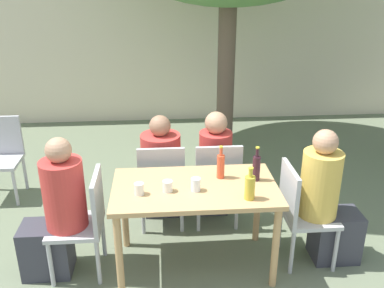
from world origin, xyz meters
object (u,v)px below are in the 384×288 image
Objects in this scene: oil_cruet_2 at (250,187)px; drinking_glass_1 at (139,189)px; soda_bottle_1 at (221,166)px; wine_bottle_0 at (256,167)px; person_seated_0 at (56,216)px; person_seated_1 at (327,204)px; patio_chair_2 at (162,181)px; patio_chair_0 at (85,218)px; person_seated_3 at (214,168)px; dining_table_front at (195,197)px; patio_chair_4 at (1,153)px; drinking_glass_0 at (168,186)px; patio_chair_1 at (300,209)px; drinking_glass_2 at (196,185)px; person_seated_2 at (161,171)px; patio_chair_3 at (217,179)px.

oil_cruet_2 is 0.86m from drinking_glass_1.
wine_bottle_0 is at bearing -13.46° from soda_bottle_1.
person_seated_1 reaches higher than person_seated_0.
soda_bottle_1 reaches higher than patio_chair_2.
patio_chair_0 is 0.57m from drinking_glass_1.
person_seated_3 is at bearing 125.92° from patio_chair_0.
patio_chair_4 is (-2.06, 1.45, -0.16)m from dining_table_front.
drinking_glass_0 is at bearing 84.21° from patio_chair_0.
patio_chair_1 is 0.73× the size of person_seated_0.
drinking_glass_0 is at bearing 178.38° from drinking_glass_2.
person_seated_0 reaches higher than drinking_glass_0.
person_seated_0 is at bearing 90.00° from person_seated_1.
person_seated_2 is 0.95m from soda_bottle_1.
person_seated_0 is (-2.06, -0.00, 0.04)m from patio_chair_1.
patio_chair_2 is 3.01× the size of wine_bottle_0.
person_seated_1 is at bearing 135.55° from person_seated_3.
person_seated_3 reaches higher than wine_bottle_0.
patio_chair_4 is 0.73× the size of person_seated_0.
patio_chair_3 is at bearing -180.00° from patio_chair_2.
patio_chair_1 is 0.80× the size of person_seated_2.
drinking_glass_1 is at bearing -160.66° from soda_bottle_1.
person_seated_0 is 12.94× the size of drinking_glass_1.
person_seated_2 reaches higher than drinking_glass_1.
oil_cruet_2 reaches higher than patio_chair_2.
soda_bottle_1 is 2.70× the size of drinking_glass_2.
drinking_glass_1 is at bearing -171.59° from drinking_glass_0.
patio_chair_2 is at bearing 0.00° from patio_chair_3.
patio_chair_2 is at bearing 113.76° from dining_table_front.
wine_bottle_0 reaches higher than drinking_glass_2.
patio_chair_0 and patio_chair_3 have the same top height.
patio_chair_2 is 0.24m from person_seated_2.
wine_bottle_0 reaches higher than patio_chair_1.
patio_chair_0 reaches higher than dining_table_front.
patio_chair_3 is (1.18, 0.62, 0.00)m from patio_chair_0.
soda_bottle_1 is (1.14, 0.14, 0.37)m from patio_chair_0.
patio_chair_4 is (-2.33, 0.83, 0.00)m from patio_chair_3.
patio_chair_2 is 0.73× the size of person_seated_1.
patio_chair_4 is 2.40m from drinking_glass_0.
patio_chair_1 is 0.73× the size of person_seated_1.
soda_bottle_1 reaches higher than dining_table_front.
person_seated_0 is 11.52× the size of drinking_glass_2.
person_seated_3 is at bearing 96.80° from oil_cruet_2.
patio_chair_4 is at bearing -18.49° from person_seated_2.
person_seated_2 is 1.02m from drinking_glass_2.
dining_table_front is 1.49× the size of patio_chair_3.
oil_cruet_2 is (0.40, -0.24, 0.20)m from dining_table_front.
patio_chair_1 is 1.00× the size of patio_chair_3.
patio_chair_1 is 10.03× the size of drinking_glass_0.
drinking_glass_1 is (-0.45, -0.10, 0.15)m from dining_table_front.
drinking_glass_2 is (0.22, -0.01, 0.01)m from drinking_glass_0.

